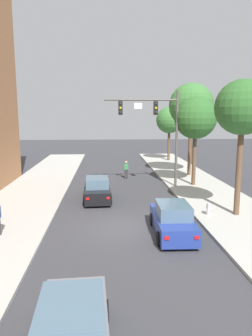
{
  "coord_description": "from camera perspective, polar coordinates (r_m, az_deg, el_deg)",
  "views": [
    {
      "loc": [
        -1.04,
        -15.24,
        5.76
      ],
      "look_at": [
        0.46,
        6.75,
        2.0
      ],
      "focal_mm": 32.94,
      "sensor_mm": 36.0,
      "label": 1
    }
  ],
  "objects": [
    {
      "name": "ground_plane",
      "position": [
        16.32,
        0.0,
        -10.98
      ],
      "size": [
        120.0,
        120.0,
        0.0
      ],
      "primitive_type": "plane",
      "color": "#38383D"
    },
    {
      "name": "sidewalk_right",
      "position": [
        17.93,
        21.52,
        -9.5
      ],
      "size": [
        5.0,
        60.0,
        0.15
      ],
      "primitive_type": "cube",
      "color": "#B2AFA8",
      "rests_on": "ground"
    },
    {
      "name": "traffic_signal_mast",
      "position": [
        24.32,
        5.73,
        8.56
      ],
      "size": [
        5.78,
        0.38,
        7.5
      ],
      "color": "#514C47",
      "rests_on": "sidewalk_right"
    },
    {
      "name": "car_lead_black",
      "position": [
        21.31,
        -5.35,
        -4.04
      ],
      "size": [
        1.98,
        4.31,
        1.6
      ],
      "color": "black",
      "rests_on": "ground"
    },
    {
      "name": "car_following_blue",
      "position": [
        15.37,
        8.59,
        -9.56
      ],
      "size": [
        1.92,
        4.28,
        1.6
      ],
      "color": "navy",
      "rests_on": "ground"
    },
    {
      "name": "car_third_grey",
      "position": [
        8.26,
        -9.94,
        -28.06
      ],
      "size": [
        1.97,
        4.31,
        1.6
      ],
      "color": "slate",
      "rests_on": "ground"
    },
    {
      "name": "pedestrian_crossing_road",
      "position": [
        28.35,
        0.03,
        -0.17
      ],
      "size": [
        0.36,
        0.22,
        1.64
      ],
      "color": "#333338",
      "rests_on": "ground"
    },
    {
      "name": "fire_hydrant",
      "position": [
        18.37,
        15.02,
        -7.27
      ],
      "size": [
        0.48,
        0.24,
        0.72
      ],
      "color": "#B2B2B7",
      "rests_on": "sidewalk_right"
    },
    {
      "name": "street_tree_nearest",
      "position": [
        18.17,
        20.77,
        10.26
      ],
      "size": [
        3.02,
        3.02,
        7.56
      ],
      "color": "brown",
      "rests_on": "sidewalk_right"
    },
    {
      "name": "street_tree_second",
      "position": [
        25.39,
        12.75,
        8.96
      ],
      "size": [
        3.37,
        3.37,
        7.12
      ],
      "color": "brown",
      "rests_on": "sidewalk_right"
    },
    {
      "name": "street_tree_third",
      "position": [
        29.66,
        11.97,
        11.19
      ],
      "size": [
        4.12,
        4.12,
        8.58
      ],
      "color": "brown",
      "rests_on": "sidewalk_right"
    },
    {
      "name": "street_tree_farthest",
      "position": [
        39.26,
        8.02,
        8.73
      ],
      "size": [
        3.29,
        3.29,
        6.7
      ],
      "color": "brown",
      "rests_on": "sidewalk_right"
    }
  ]
}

